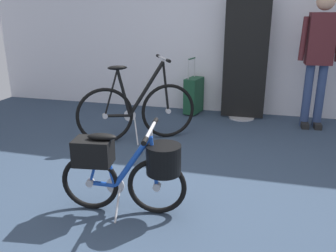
# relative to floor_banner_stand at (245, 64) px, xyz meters

# --- Properties ---
(ground_plane) EXTENTS (7.47, 7.47, 0.00)m
(ground_plane) POSITION_rel_floor_banner_stand_xyz_m (-0.37, -2.44, -0.79)
(ground_plane) COLOR #2D3D51
(back_wall) EXTENTS (7.47, 0.10, 3.09)m
(back_wall) POSITION_rel_floor_banner_stand_xyz_m (-0.37, 0.35, 0.76)
(back_wall) COLOR silver
(back_wall) RESTS_ON ground_plane
(floor_banner_stand) EXTENTS (0.60, 0.36, 1.75)m
(floor_banner_stand) POSITION_rel_floor_banner_stand_xyz_m (0.00, 0.00, 0.00)
(floor_banner_stand) COLOR #B7B7BC
(floor_banner_stand) RESTS_ON ground_plane
(folding_bike_foreground) EXTENTS (0.97, 0.53, 0.70)m
(folding_bike_foreground) POSITION_rel_floor_banner_stand_xyz_m (-0.69, -2.75, -0.41)
(folding_bike_foreground) COLOR black
(folding_bike_foreground) RESTS_ON ground_plane
(display_bike_left) EXTENTS (1.24, 0.78, 0.99)m
(display_bike_left) POSITION_rel_floor_banner_stand_xyz_m (-1.16, -1.23, -0.42)
(display_bike_left) COLOR black
(display_bike_left) RESTS_ON ground_plane
(visitor_near_wall) EXTENTS (0.54, 0.29, 1.71)m
(visitor_near_wall) POSITION_rel_floor_banner_stand_xyz_m (0.92, -0.14, 0.20)
(visitor_near_wall) COLOR navy
(visitor_near_wall) RESTS_ON ground_plane
(rolling_suitcase) EXTENTS (0.26, 0.39, 0.83)m
(rolling_suitcase) POSITION_rel_floor_banner_stand_xyz_m (-0.72, 0.07, -0.51)
(rolling_suitcase) COLOR #19472D
(rolling_suitcase) RESTS_ON ground_plane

